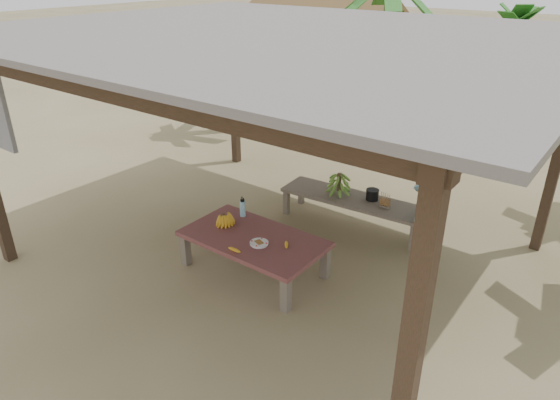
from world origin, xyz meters
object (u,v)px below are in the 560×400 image
Objects in this scene: ripe_banana_bunch at (224,218)px; plate at (259,243)px; cooking_pot at (372,195)px; woman at (427,196)px; work_table at (254,241)px; water_flask at (243,208)px; bench at (353,201)px.

ripe_banana_bunch reaches higher than plate.
woman reaches higher than cooking_pot.
water_flask is at bearing 143.54° from work_table.
work_table is 2.08m from cooking_pot.
bench is 7.72× the size of water_flask.
bench is 8.15× the size of ripe_banana_bunch.
plate is at bearing -10.75° from ripe_banana_bunch.
work_table is at bearing -36.35° from water_flask.
ripe_banana_bunch is 0.17× the size of woman.
work_table is 1.91m from bench.
water_flask reaches higher than work_table.
water_flask is (-0.49, 0.36, 0.19)m from work_table.
woman is at bearing -5.22° from bench.
bench is at bearing -92.14° from woman.
cooking_pot is at bearing 59.07° from ripe_banana_bunch.
ripe_banana_bunch is at bearing -98.10° from water_flask.
ripe_banana_bunch is 0.72m from plate.
water_flask reaches higher than ripe_banana_bunch.
water_flask is 2.49m from woman.
plate is 0.81m from water_flask.
plate is 2.38m from woman.
work_table is at bearing -105.89° from bench.
woman reaches higher than work_table.
water_flask is (0.05, 0.32, 0.04)m from ripe_banana_bunch.
cooking_pot is at bearing -99.68° from woman.
woman is (1.50, 1.85, 0.36)m from work_table.
work_table is 0.80× the size of bench.
ripe_banana_bunch reaches higher than bench.
cooking_pot is 0.11× the size of woman.
water_flask is (-0.87, -1.51, 0.23)m from bench.
plate is (0.18, -0.10, 0.08)m from work_table.
cooking_pot is (0.63, 1.98, 0.09)m from work_table.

